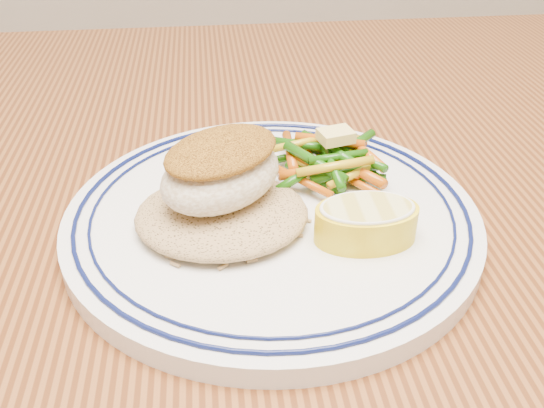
{
  "coord_description": "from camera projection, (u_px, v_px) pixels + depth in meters",
  "views": [
    {
      "loc": [
        -0.07,
        -0.39,
        1.0
      ],
      "look_at": [
        -0.03,
        -0.04,
        0.77
      ],
      "focal_mm": 40.0,
      "sensor_mm": 36.0,
      "label": 1
    }
  ],
  "objects": [
    {
      "name": "dining_table",
      "position": [
        297.0,
        290.0,
        0.52
      ],
      "size": [
        1.5,
        0.9,
        0.75
      ],
      "color": "#522810",
      "rests_on": "ground"
    },
    {
      "name": "rice_pilaf",
      "position": [
        222.0,
        210.0,
        0.4
      ],
      "size": [
        0.12,
        0.1,
        0.02
      ],
      "primitive_type": "ellipsoid",
      "color": "#9F7E4F",
      "rests_on": "plate"
    },
    {
      "name": "lemon_wedge",
      "position": [
        366.0,
        221.0,
        0.39
      ],
      "size": [
        0.07,
        0.06,
        0.03
      ],
      "color": "yellow",
      "rests_on": "plate"
    },
    {
      "name": "plate",
      "position": [
        272.0,
        217.0,
        0.43
      ],
      "size": [
        0.29,
        0.29,
        0.02
      ],
      "color": "white",
      "rests_on": "dining_table"
    },
    {
      "name": "fish_fillet",
      "position": [
        221.0,
        169.0,
        0.39
      ],
      "size": [
        0.11,
        0.11,
        0.04
      ],
      "color": "beige",
      "rests_on": "rice_pilaf"
    },
    {
      "name": "vegetable_pile",
      "position": [
        332.0,
        160.0,
        0.45
      ],
      "size": [
        0.09,
        0.1,
        0.03
      ],
      "color": "#BD9B14",
      "rests_on": "plate"
    },
    {
      "name": "butter_pat",
      "position": [
        336.0,
        136.0,
        0.45
      ],
      "size": [
        0.03,
        0.02,
        0.01
      ],
      "primitive_type": "cube",
      "rotation": [
        0.0,
        0.0,
        0.25
      ],
      "color": "#F3DC77",
      "rests_on": "vegetable_pile"
    }
  ]
}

